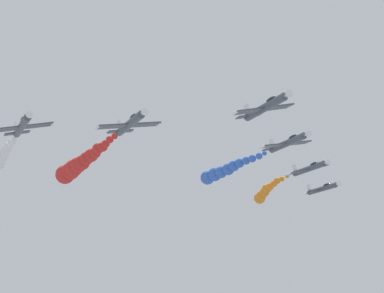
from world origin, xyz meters
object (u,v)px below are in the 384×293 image
object	(u,v)px
airplane_left_inner	(288,143)
airplane_left_outer	(309,168)
airplane_right_outer	(22,126)
airplane_right_inner	(130,123)
airplane_trailing	(323,189)
airplane_lead	(265,107)

from	to	relation	value
airplane_left_inner	airplane_left_outer	bearing A→B (deg)	-138.02
airplane_right_outer	airplane_right_inner	bearing A→B (deg)	139.97
airplane_right_inner	airplane_trailing	world-z (taller)	airplane_trailing
airplane_left_outer	airplane_trailing	bearing A→B (deg)	-136.45
airplane_right_inner	airplane_left_outer	size ratio (longest dim) A/B	1.00
airplane_lead	airplane_right_inner	distance (m)	18.98
airplane_right_outer	airplane_trailing	size ratio (longest dim) A/B	1.00
airplane_left_inner	airplane_right_outer	distance (m)	41.25
airplane_trailing	airplane_right_inner	bearing A→B (deg)	24.58
airplane_lead	airplane_trailing	distance (m)	52.31
airplane_right_inner	airplane_left_outer	bearing A→B (deg)	-162.74
airplane_left_outer	airplane_trailing	size ratio (longest dim) A/B	1.00
airplane_right_inner	airplane_right_outer	size ratio (longest dim) A/B	1.00
airplane_right_inner	airplane_trailing	xyz separation A→B (m)	(-52.26, -23.90, 0.04)
airplane_left_inner	airplane_trailing	bearing A→B (deg)	-137.27
airplane_left_outer	airplane_right_inner	bearing A→B (deg)	17.26
airplane_left_outer	airplane_lead	bearing A→B (deg)	43.83
airplane_left_inner	airplane_right_inner	xyz separation A→B (m)	(27.04, 0.60, -0.84)
airplane_right_inner	airplane_left_outer	xyz separation A→B (m)	(-40.28, -12.52, 0.66)
airplane_lead	airplane_right_outer	bearing A→B (deg)	-40.15
airplane_lead	airplane_left_outer	world-z (taller)	airplane_lead
airplane_left_inner	airplane_right_inner	world-z (taller)	airplane_left_inner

